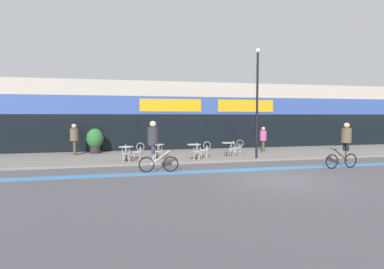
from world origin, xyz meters
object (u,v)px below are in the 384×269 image
bistro_table_0 (126,150)px  cafe_chair_3_side (238,146)px  bistro_table_2 (194,148)px  planter_pot (95,140)px  bistro_table_1 (157,148)px  cafe_chair_3_near (232,148)px  cafe_chair_0_side (139,150)px  cafe_chair_1_near (158,150)px  pedestrian_near_end (263,137)px  lamp_post (257,96)px  bistro_table_3 (228,146)px  pedestrian_far_end (74,136)px  cafe_chair_2_near (197,150)px  cyclist_0 (154,142)px  cyclist_1 (345,142)px  cafe_chair_2_side (205,149)px  cafe_chair_0_near (126,152)px

bistro_table_0 → cafe_chair_3_side: (6.40, 0.68, -0.00)m
bistro_table_2 → planter_pot: planter_pot is taller
bistro_table_1 → cafe_chair_3_near: 4.18m
cafe_chair_0_side → cafe_chair_1_near: 1.01m
pedestrian_near_end → lamp_post: bearing=-113.5°
bistro_table_3 → cafe_chair_1_near: 4.24m
pedestrian_near_end → cafe_chair_3_side: bearing=-143.9°
bistro_table_3 → pedestrian_far_end: 9.02m
bistro_table_3 → cafe_chair_3_near: cafe_chair_3_near is taller
cafe_chair_2_near → lamp_post: size_ratio=0.15×
bistro_table_2 → pedestrian_near_end: 5.20m
bistro_table_2 → cyclist_0: 3.80m
cafe_chair_3_near → cafe_chair_3_side: bearing=-48.8°
cyclist_0 → bistro_table_1: bearing=86.5°
cafe_chair_3_near → planter_pot: planter_pot is taller
planter_pot → cyclist_1: 13.78m
bistro_table_1 → planter_pot: bearing=139.0°
cafe_chair_0_side → cafe_chair_2_side: (3.58, -0.03, 0.00)m
cafe_chair_2_side → cafe_chair_3_near: (1.58, 0.10, 0.00)m
cafe_chair_2_side → cafe_chair_0_side: bearing=7.7°
bistro_table_3 → cafe_chair_0_near: cafe_chair_0_near is taller
cafe_chair_3_near → pedestrian_far_end: 9.20m
cafe_chair_1_near → cafe_chair_0_side: bearing=78.4°
pedestrian_far_end → cafe_chair_2_side: bearing=146.4°
bistro_table_2 → planter_pot: bearing=147.1°
cyclist_0 → cafe_chair_3_side: bearing=38.6°
bistro_table_1 → cafe_chair_0_near: (-1.63, -1.09, -0.03)m
pedestrian_far_end → cafe_chair_1_near: bearing=135.0°
bistro_table_2 → cafe_chair_2_near: bearing=-90.2°
planter_pot → bistro_table_2: bearing=-32.9°
bistro_table_3 → bistro_table_2: bearing=-162.1°
cafe_chair_2_side → pedestrian_near_end: bearing=-149.5°
cafe_chair_2_near → bistro_table_0: bearing=81.5°
cafe_chair_0_near → cafe_chair_1_near: 1.70m
bistro_table_2 → cafe_chair_3_side: size_ratio=0.85×
cafe_chair_0_near → lamp_post: 7.44m
cafe_chair_0_side → bistro_table_3: bearing=-164.8°
bistro_table_0 → cafe_chair_2_near: 3.63m
cafe_chair_2_near → lamp_post: (3.30, -0.10, 2.83)m
cafe_chair_3_near → planter_pot: size_ratio=0.59×
cafe_chair_0_near → pedestrian_far_end: 4.63m
bistro_table_0 → lamp_post: (6.87, -0.75, 2.82)m
cafe_chair_2_near → cafe_chair_2_side: (0.63, 0.61, 0.00)m
bistro_table_0 → cafe_chair_3_near: bearing=0.6°
pedestrian_near_end → pedestrian_far_end: (-11.41, 1.19, 0.13)m
cafe_chair_2_side → cafe_chair_3_side: bearing=-153.8°
cafe_chair_2_near → cyclist_1: size_ratio=0.43×
cafe_chair_0_side → lamp_post: lamp_post is taller
cafe_chair_3_near → pedestrian_near_end: pedestrian_near_end is taller
bistro_table_3 → cafe_chair_2_near: 2.58m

